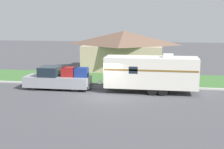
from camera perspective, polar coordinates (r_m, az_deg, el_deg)
name	(u,v)px	position (r m, az deg, el deg)	size (l,w,h in m)	color
ground_plane	(104,96)	(24.47, -1.43, -4.00)	(120.00, 120.00, 0.00)	#47474C
curb_strip	(112,86)	(28.05, 0.00, -2.03)	(80.00, 0.30, 0.14)	#ADADA8
lawn_strip	(118,79)	(31.60, 1.07, -0.76)	(80.00, 7.00, 0.03)	#3D6B33
house_across_street	(124,50)	(37.29, 2.15, 4.58)	(9.80, 6.91, 4.61)	tan
pickup_truck	(58,79)	(27.26, -9.80, -0.78)	(5.72, 2.06, 2.04)	black
travel_trailer	(151,72)	(25.65, 7.16, 0.43)	(8.68, 2.41, 3.22)	black
mailbox	(53,72)	(30.45, -10.65, 0.53)	(0.48, 0.20, 1.30)	brown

